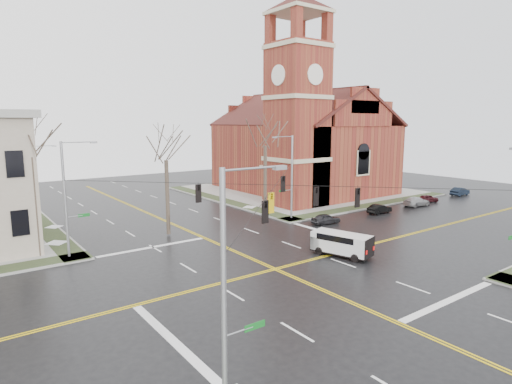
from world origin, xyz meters
TOP-DOWN VIEW (x-y plane):
  - ground at (0.00, 0.00)m, footprint 120.00×120.00m
  - sidewalks at (0.00, 0.00)m, footprint 80.00×80.00m
  - road_markings at (0.00, 0.00)m, footprint 100.00×100.00m
  - church at (24.76, 24.78)m, footprint 24.28×27.48m
  - signal_pole_ne at (11.32, 11.50)m, footprint 2.75×0.22m
  - signal_pole_nw at (-11.32, 11.50)m, footprint 2.75×0.22m
  - signal_pole_sw at (-11.32, -11.50)m, footprint 2.75×0.22m
  - span_wires at (0.00, 0.00)m, footprint 23.02×23.02m
  - traffic_signals at (-0.00, -0.67)m, footprint 8.21×8.26m
  - streetlight_north_a at (-10.65, 28.00)m, footprint 2.30×0.20m
  - streetlight_north_b at (-10.65, 48.00)m, footprint 2.30×0.20m
  - cargo_van at (6.20, -0.46)m, footprint 3.12×5.09m
  - parked_car_a at (13.02, 7.75)m, footprint 3.35×1.70m
  - parked_car_b at (21.81, 7.71)m, footprint 3.33×1.21m
  - parked_car_c at (29.20, 7.74)m, footprint 4.09×1.84m
  - parked_car_d at (32.70, 8.39)m, footprint 3.27×1.88m
  - parked_car_e at (41.30, 8.66)m, footprint 3.67×1.41m
  - tree_nw_far at (-13.31, 13.17)m, footprint 4.00×4.00m
  - tree_nw_near at (-2.29, 13.18)m, footprint 4.00×4.00m
  - tree_ne at (9.29, 13.37)m, footprint 4.00×4.00m

SIDE VIEW (x-z plane):
  - ground at x=0.00m, z-range 0.00..0.00m
  - road_markings at x=0.00m, z-range 0.00..0.01m
  - sidewalks at x=0.00m, z-range -0.01..0.16m
  - parked_car_d at x=32.70m, z-range 0.00..1.05m
  - parked_car_b at x=21.81m, z-range 0.00..1.09m
  - parked_car_a at x=13.02m, z-range 0.00..1.09m
  - parked_car_c at x=29.20m, z-range 0.00..1.16m
  - parked_car_e at x=41.30m, z-range 0.00..1.19m
  - cargo_van at x=6.20m, z-range 0.17..1.98m
  - streetlight_north_a at x=-10.65m, z-range 0.47..8.47m
  - streetlight_north_b at x=-10.65m, z-range 0.47..8.47m
  - signal_pole_ne at x=11.32m, z-range 0.45..9.45m
  - signal_pole_nw at x=-11.32m, z-range 0.45..9.45m
  - signal_pole_sw at x=-11.32m, z-range 0.45..9.45m
  - traffic_signals at x=0.00m, z-range 4.80..6.10m
  - span_wires at x=0.00m, z-range 6.18..6.22m
  - tree_nw_near at x=-2.29m, z-range 2.35..12.79m
  - church at x=24.76m, z-range -5.32..22.18m
  - tree_nw_far at x=-13.31m, z-range 2.61..14.30m
  - tree_ne at x=9.29m, z-range 2.65..14.50m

